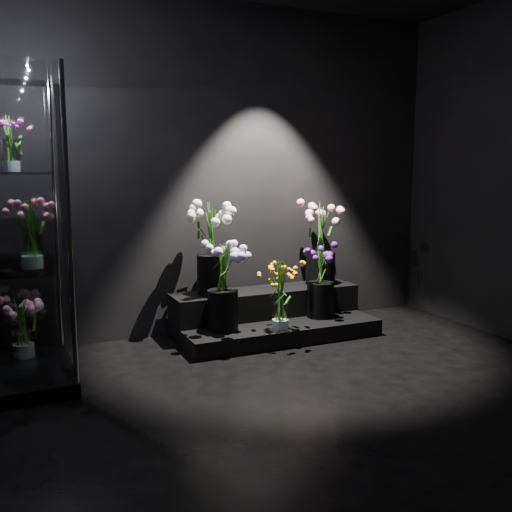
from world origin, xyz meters
TOP-DOWN VIEW (x-y plane):
  - floor at (0.00, 0.00)m, footprint 4.00×4.00m
  - wall_back at (0.00, 2.00)m, footprint 4.00×0.00m
  - display_riser at (0.26, 1.67)m, footprint 1.67×0.74m
  - display_case at (-1.71, 1.33)m, footprint 0.55×0.92m
  - bouquet_orange_bells at (0.18, 1.32)m, footprint 0.34×0.34m
  - bouquet_lilac at (-0.25, 1.48)m, footprint 0.39×0.39m
  - bouquet_purple at (0.66, 1.52)m, footprint 0.38×0.38m
  - bouquet_cream_roses at (-0.23, 1.79)m, footprint 0.51×0.51m
  - bouquet_pink_roses at (0.81, 1.77)m, footprint 0.38×0.38m
  - bouquet_case_pink at (-1.65, 1.16)m, footprint 0.31×0.31m
  - bouquet_case_magenta at (-1.73, 1.46)m, footprint 0.28×0.28m
  - bouquet_case_base_pink at (-1.72, 1.57)m, footprint 0.33×0.33m

SIDE VIEW (x-z plane):
  - floor at x=0.00m, z-range 0.00..0.00m
  - display_riser at x=0.26m, z-range -0.03..0.34m
  - bouquet_case_base_pink at x=-1.72m, z-range 0.11..0.53m
  - bouquet_orange_bells at x=0.18m, z-range 0.14..0.69m
  - bouquet_purple at x=0.66m, z-range 0.17..0.81m
  - bouquet_lilac at x=-0.25m, z-range 0.20..0.91m
  - bouquet_pink_roses at x=0.81m, z-range 0.41..1.14m
  - bouquet_cream_roses at x=-0.23m, z-range 0.44..1.20m
  - display_case at x=-1.71m, z-range 0.00..2.03m
  - bouquet_case_pink at x=-1.65m, z-range 0.80..1.24m
  - wall_back at x=0.00m, z-range -0.60..3.40m
  - bouquet_case_magenta at x=-1.73m, z-range 1.39..1.76m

